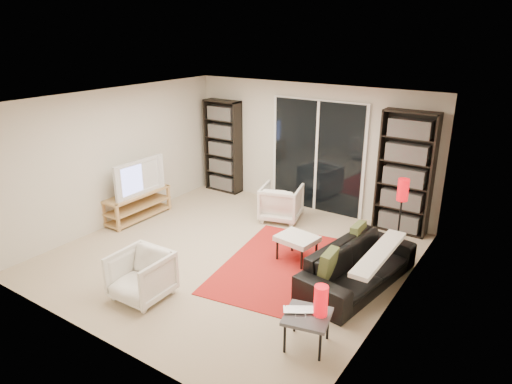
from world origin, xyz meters
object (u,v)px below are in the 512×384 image
tv_stand (138,205)px  ottoman (297,240)px  bookshelf_left (223,146)px  sofa (358,266)px  armchair_front (141,276)px  bookshelf_right (405,173)px  side_table (307,318)px  armchair_back (281,203)px  floor_lamp (402,199)px

tv_stand → ottoman: 3.26m
bookshelf_left → sofa: bearing=-28.0°
tv_stand → armchair_front: size_ratio=1.89×
bookshelf_left → tv_stand: bookshelf_left is taller
bookshelf_right → armchair_front: (-2.16, -3.96, -0.73)m
bookshelf_right → side_table: size_ratio=3.58×
tv_stand → sofa: (4.29, 0.05, 0.02)m
bookshelf_right → sofa: 2.22m
ottoman → side_table: bearing=-57.9°
side_table → tv_stand: bearing=160.9°
sofa → armchair_front: bearing=138.9°
bookshelf_right → tv_stand: (-4.22, -2.13, -0.79)m
armchair_back → side_table: 3.58m
ottoman → armchair_back: bearing=129.4°
bookshelf_left → armchair_front: 4.35m
bookshelf_right → tv_stand: bearing=-153.2°
bookshelf_right → sofa: bearing=-88.1°
bookshelf_right → armchair_back: bearing=-160.5°
armchair_front → side_table: armchair_front is taller
tv_stand → sofa: size_ratio=0.67×
armchair_back → side_table: armchair_back is taller
side_table → armchair_front: bearing=-171.6°
sofa → armchair_front: 2.91m
bookshelf_right → floor_lamp: bookshelf_right is taller
tv_stand → armchair_back: armchair_back is taller
armchair_back → ottoman: armchair_back is taller
armchair_front → ottoman: (1.19, 2.02, 0.03)m
armchair_back → side_table: (2.07, -2.92, 0.03)m
tv_stand → floor_lamp: (4.45, 1.24, 0.66)m
tv_stand → armchair_back: (2.24, 1.43, 0.06)m
tv_stand → side_table: 4.56m
bookshelf_right → tv_stand: 4.79m
ottoman → bookshelf_right: bearing=63.5°
sofa → armchair_front: (-2.23, -1.87, 0.03)m
bookshelf_left → bookshelf_right: bearing=-0.0°
armchair_front → tv_stand: bearing=136.9°
side_table → armchair_back: bearing=125.3°
bookshelf_right → armchair_front: bearing=-118.6°
ottoman → armchair_front: bearing=-120.6°
armchair_back → ottoman: (1.01, -1.24, 0.02)m
armchair_back → ottoman: bearing=113.9°
sofa → tv_stand: bearing=99.6°
bookshelf_left → floor_lamp: size_ratio=1.58×
armchair_front → ottoman: 2.34m
ottoman → sofa: bearing=-8.2°
floor_lamp → sofa: bearing=-97.7°
sofa → ottoman: (-1.04, 0.15, 0.06)m
tv_stand → armchair_front: bearing=-41.5°
armchair_front → ottoman: bearing=57.9°
sofa → armchair_back: size_ratio=2.74×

